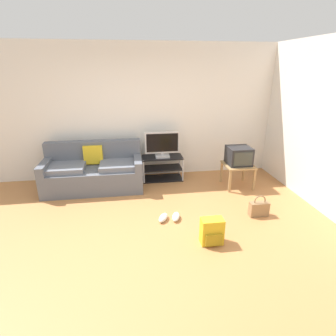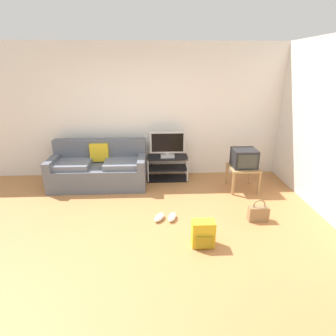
# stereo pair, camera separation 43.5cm
# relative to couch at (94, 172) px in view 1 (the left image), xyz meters

# --- Properties ---
(ground_plane) EXTENTS (9.00, 9.80, 0.02)m
(ground_plane) POSITION_rel_couch_xyz_m (0.75, -1.85, -0.34)
(ground_plane) COLOR #B27542
(wall_back) EXTENTS (9.00, 0.10, 2.70)m
(wall_back) POSITION_rel_couch_xyz_m (0.75, 0.60, 1.02)
(wall_back) COLOR silver
(wall_back) RESTS_ON ground_plane
(wall_right) EXTENTS (0.10, 3.60, 2.70)m
(wall_right) POSITION_rel_couch_xyz_m (3.80, -1.01, 1.02)
(wall_right) COLOR silver
(wall_right) RESTS_ON ground_plane
(couch) EXTENTS (1.84, 0.84, 0.87)m
(couch) POSITION_rel_couch_xyz_m (0.00, 0.00, 0.00)
(couch) COLOR #565B66
(couch) RESTS_ON ground_plane
(tv_stand) EXTENTS (0.83, 0.43, 0.49)m
(tv_stand) POSITION_rel_couch_xyz_m (1.36, 0.24, -0.08)
(tv_stand) COLOR black
(tv_stand) RESTS_ON ground_plane
(flat_tv) EXTENTS (0.70, 0.22, 0.52)m
(flat_tv) POSITION_rel_couch_xyz_m (1.36, 0.21, 0.42)
(flat_tv) COLOR #B2B2B7
(flat_tv) RESTS_ON tv_stand
(side_table) EXTENTS (0.54, 0.54, 0.46)m
(side_table) POSITION_rel_couch_xyz_m (2.78, -0.34, 0.06)
(side_table) COLOR #9E7A4C
(side_table) RESTS_ON ground_plane
(crt_tv) EXTENTS (0.43, 0.43, 0.34)m
(crt_tv) POSITION_rel_couch_xyz_m (2.78, -0.32, 0.30)
(crt_tv) COLOR #232326
(crt_tv) RESTS_ON side_table
(backpack) EXTENTS (0.30, 0.25, 0.36)m
(backpack) POSITION_rel_couch_xyz_m (1.74, -2.07, -0.15)
(backpack) COLOR gold
(backpack) RESTS_ON ground_plane
(handbag) EXTENTS (0.31, 0.12, 0.36)m
(handbag) POSITION_rel_couch_xyz_m (2.69, -1.49, -0.20)
(handbag) COLOR olive
(handbag) RESTS_ON ground_plane
(sneakers_pair) EXTENTS (0.40, 0.27, 0.09)m
(sneakers_pair) POSITION_rel_couch_xyz_m (1.27, -1.41, -0.29)
(sneakers_pair) COLOR white
(sneakers_pair) RESTS_ON ground_plane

